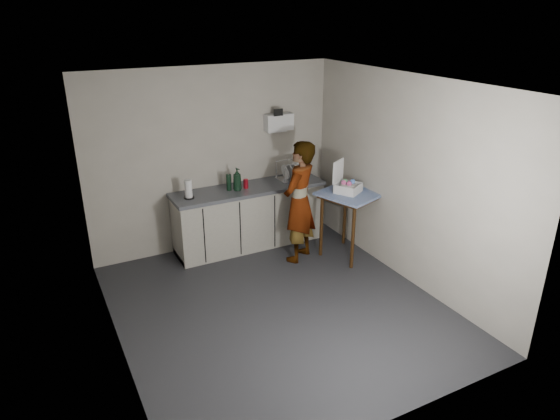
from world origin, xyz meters
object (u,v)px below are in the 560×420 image
standing_man (299,202)px  dark_bottle (229,182)px  kitchen_counter (249,218)px  side_table (350,201)px  paper_towel (188,190)px  soap_bottle (237,179)px  dish_rack (291,175)px  soda_can (246,184)px  bakery_box (347,185)px

standing_man → dark_bottle: 1.04m
kitchen_counter → side_table: bearing=-40.9°
dark_bottle → paper_towel: (-0.60, -0.04, 0.00)m
paper_towel → soap_bottle: bearing=-1.1°
paper_towel → dish_rack: (1.59, 0.06, -0.06)m
standing_man → dish_rack: standing_man is taller
dark_bottle → side_table: bearing=-34.5°
soda_can → paper_towel: paper_towel is taller
standing_man → bakery_box: standing_man is taller
standing_man → dark_bottle: size_ratio=7.21×
kitchen_counter → soap_bottle: soap_bottle is taller
bakery_box → side_table: bearing=-71.6°
paper_towel → soda_can: bearing=1.0°
soap_bottle → bakery_box: (1.25, -0.87, -0.02)m
kitchen_counter → bakery_box: size_ratio=5.19×
side_table → soap_bottle: bearing=126.1°
soap_bottle → dark_bottle: (-0.11, 0.05, -0.04)m
dark_bottle → paper_towel: size_ratio=0.92×
soap_bottle → side_table: bearing=-35.2°
dark_bottle → dish_rack: (1.00, 0.02, -0.05)m
dish_rack → bakery_box: bearing=-69.2°
dark_bottle → dish_rack: bearing=1.0°
paper_towel → side_table: bearing=-24.8°
standing_man → paper_towel: standing_man is taller
kitchen_counter → soda_can: soda_can is taller
kitchen_counter → soap_bottle: 0.67m
soap_bottle → soda_can: bearing=11.7°
dish_rack → bakery_box: 1.01m
side_table → dish_rack: bearing=93.5°
kitchen_counter → dark_bottle: bearing=178.0°
soda_can → paper_towel: 0.85m
dish_rack → bakery_box: (0.36, -0.94, 0.08)m
dark_bottle → soda_can: bearing=-5.4°
side_table → dark_bottle: (-1.40, 0.96, 0.20)m
side_table → dark_bottle: dark_bottle is taller
kitchen_counter → paper_towel: 1.08m
bakery_box → kitchen_counter: bearing=108.6°
standing_man → bakery_box: size_ratio=3.93×
standing_man → dark_bottle: bearing=-78.3°
kitchen_counter → paper_towel: size_ratio=8.74×
soda_can → dark_bottle: size_ratio=0.55×
kitchen_counter → bakery_box: 1.53m
dark_bottle → dish_rack: size_ratio=0.59×
kitchen_counter → paper_towel: bearing=-178.1°
soap_bottle → bakery_box: bakery_box is taller
soda_can → bakery_box: (1.11, -0.90, 0.08)m
side_table → bakery_box: (-0.04, 0.04, 0.22)m
standing_man → soap_bottle: bearing=-80.6°
side_table → soda_can: 1.49m
standing_man → soda_can: (-0.48, 0.70, 0.13)m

